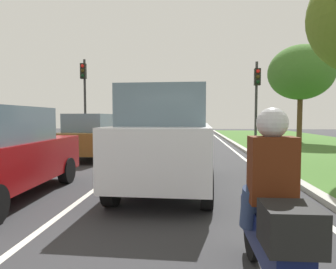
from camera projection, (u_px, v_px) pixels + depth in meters
ground_plane at (155, 157)px, 12.07m from camera, size 60.00×60.00×0.00m
lane_line_center at (138, 157)px, 12.13m from camera, size 0.12×32.00×0.01m
lane_line_right_edge at (244, 158)px, 11.79m from camera, size 0.12×32.00×0.01m
curb_right at (257, 157)px, 11.74m from camera, size 0.24×48.00×0.12m
car_suv_ahead at (167, 138)px, 6.78m from camera, size 2.08×4.55×2.28m
car_hatchback_far at (92, 137)px, 11.71m from camera, size 1.80×3.73×1.78m
motorcycle at (271, 238)px, 2.64m from camera, size 0.40×1.90×1.01m
rider_person at (271, 168)px, 2.65m from camera, size 0.50×0.40×1.16m
traffic_light_near_right at (257, 91)px, 15.91m from camera, size 0.32×0.50×4.66m
traffic_light_overhead_left at (84, 87)px, 17.46m from camera, size 0.32×0.50×5.09m
tree_roadside_far at (301, 73)px, 18.66m from camera, size 4.06×4.06×6.22m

